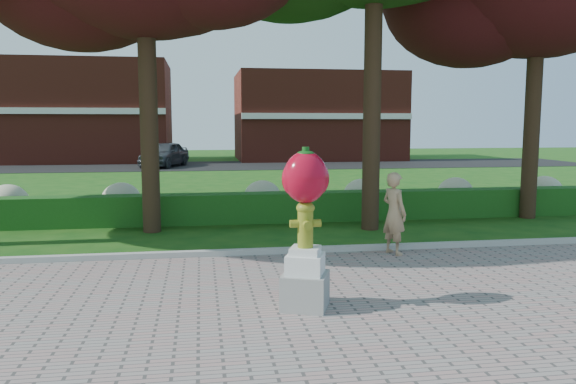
% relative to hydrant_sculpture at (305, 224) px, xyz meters
% --- Properties ---
extents(ground, '(100.00, 100.00, 0.00)m').
position_rel_hydrant_sculpture_xyz_m(ground, '(-0.69, 0.45, -1.27)').
color(ground, '#144912').
rests_on(ground, ground).
extents(curb, '(40.00, 0.18, 0.15)m').
position_rel_hydrant_sculpture_xyz_m(curb, '(-0.69, 3.45, -1.20)').
color(curb, '#ADADA5').
rests_on(curb, ground).
extents(lawn_hedge, '(24.00, 0.70, 0.80)m').
position_rel_hydrant_sculpture_xyz_m(lawn_hedge, '(-0.69, 7.45, -0.87)').
color(lawn_hedge, '#1B4212').
rests_on(lawn_hedge, ground).
extents(hydrangea_row, '(20.10, 1.10, 0.99)m').
position_rel_hydrant_sculpture_xyz_m(hydrangea_row, '(-0.12, 8.45, -0.72)').
color(hydrangea_row, '#B4B289').
rests_on(hydrangea_row, ground).
extents(street, '(50.00, 8.00, 0.02)m').
position_rel_hydrant_sculpture_xyz_m(street, '(-0.69, 28.45, -1.26)').
color(street, black).
rests_on(street, ground).
extents(building_left, '(14.00, 8.00, 7.00)m').
position_rel_hydrant_sculpture_xyz_m(building_left, '(-10.69, 34.45, 2.23)').
color(building_left, maroon).
rests_on(building_left, ground).
extents(building_right, '(12.00, 8.00, 6.40)m').
position_rel_hydrant_sculpture_xyz_m(building_right, '(7.31, 34.45, 1.93)').
color(building_right, maroon).
rests_on(building_right, ground).
extents(hydrant_sculpture, '(0.81, 0.81, 2.33)m').
position_rel_hydrant_sculpture_xyz_m(hydrant_sculpture, '(0.00, 0.00, 0.00)').
color(hydrant_sculpture, gray).
rests_on(hydrant_sculpture, walkway).
extents(woman, '(0.62, 0.72, 1.68)m').
position_rel_hydrant_sculpture_xyz_m(woman, '(2.41, 3.05, -0.39)').
color(woman, tan).
rests_on(woman, walkway).
extents(parked_car, '(3.27, 4.99, 1.58)m').
position_rel_hydrant_sculpture_xyz_m(parked_car, '(-3.70, 27.95, -0.46)').
color(parked_car, '#3B3E42').
rests_on(parked_car, street).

